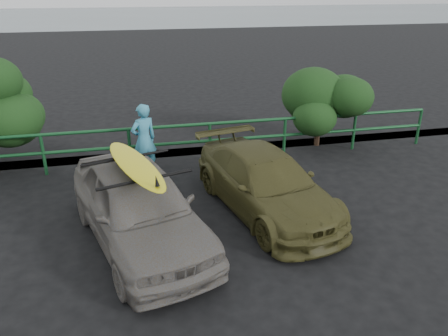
# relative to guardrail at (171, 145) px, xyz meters

# --- Properties ---
(ground) EXTENTS (80.00, 80.00, 0.00)m
(ground) POSITION_rel_guardrail_xyz_m (0.00, -5.00, -0.52)
(ground) COLOR black
(ocean) EXTENTS (200.00, 200.00, 0.00)m
(ocean) POSITION_rel_guardrail_xyz_m (0.00, 55.00, -0.52)
(ocean) COLOR slate
(ocean) RESTS_ON ground
(guardrail) EXTENTS (14.00, 0.08, 1.04)m
(guardrail) POSITION_rel_guardrail_xyz_m (0.00, 0.00, 0.00)
(guardrail) COLOR #154A23
(guardrail) RESTS_ON ground
(shrub_right) EXTENTS (3.20, 2.40, 2.12)m
(shrub_right) POSITION_rel_guardrail_xyz_m (5.00, 0.50, 0.54)
(shrub_right) COLOR #193B15
(shrub_right) RESTS_ON ground
(sedan) EXTENTS (2.73, 4.40, 1.40)m
(sedan) POSITION_rel_guardrail_xyz_m (-0.92, -3.48, 0.18)
(sedan) COLOR slate
(sedan) RESTS_ON ground
(olive_vehicle) EXTENTS (2.48, 4.33, 1.18)m
(olive_vehicle) POSITION_rel_guardrail_xyz_m (1.58, -2.80, 0.07)
(olive_vehicle) COLOR #48451F
(olive_vehicle) RESTS_ON ground
(man) EXTENTS (0.74, 0.63, 1.72)m
(man) POSITION_rel_guardrail_xyz_m (-0.66, -0.44, 0.34)
(man) COLOR teal
(man) RESTS_ON ground
(roof_rack) EXTENTS (1.80, 1.48, 0.05)m
(roof_rack) POSITION_rel_guardrail_xyz_m (-0.92, -3.48, 0.91)
(roof_rack) COLOR black
(roof_rack) RESTS_ON sedan
(surfboard) EXTENTS (1.18, 2.51, 0.07)m
(surfboard) POSITION_rel_guardrail_xyz_m (-0.92, -3.48, 0.97)
(surfboard) COLOR yellow
(surfboard) RESTS_ON roof_rack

